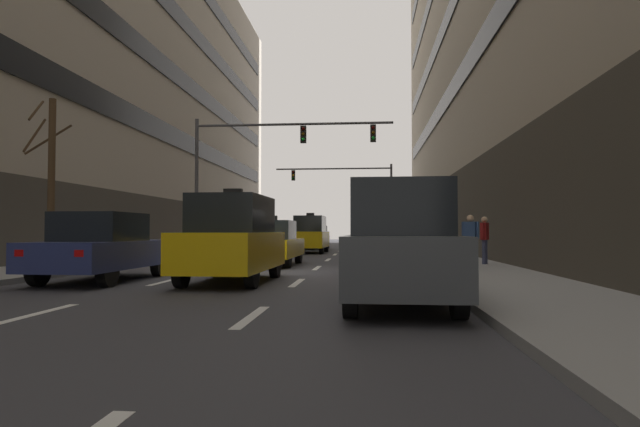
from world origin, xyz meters
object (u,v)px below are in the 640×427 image
at_px(car_parked_3, 377,239).
at_px(pedestrian_1, 470,237).
at_px(traffic_signal_0, 263,154).
at_px(taxi_driving_3, 233,239).
at_px(car_parked_1, 386,246).
at_px(traffic_signal_1, 356,188).
at_px(car_driving_0, 316,238).
at_px(car_driving_2, 240,238).
at_px(car_driving_6, 104,247).
at_px(street_tree_2, 406,218).
at_px(car_driving_5, 268,237).
at_px(car_parked_0, 399,245).
at_px(street_tree_0, 50,178).
at_px(car_parked_2, 381,236).
at_px(taxi_driving_4, 272,243).
at_px(pedestrian_0, 485,237).
at_px(taxi_driving_1, 310,234).

bearing_deg(car_parked_3, pedestrian_1, -76.31).
bearing_deg(traffic_signal_0, taxi_driving_3, -81.85).
bearing_deg(car_parked_1, traffic_signal_1, 92.98).
height_order(car_driving_0, traffic_signal_0, traffic_signal_0).
relative_size(car_driving_2, car_driving_6, 1.03).
bearing_deg(street_tree_2, taxi_driving_3, -102.78).
bearing_deg(car_driving_5, car_driving_2, -92.02).
bearing_deg(car_driving_5, car_driving_0, 25.84).
xyz_separation_m(car_parked_0, traffic_signal_0, (-5.68, 17.07, 4.07)).
height_order(car_parked_3, traffic_signal_1, traffic_signal_1).
bearing_deg(car_parked_1, taxi_driving_3, -143.75).
height_order(car_parked_0, car_parked_1, car_parked_0).
bearing_deg(traffic_signal_1, street_tree_0, -106.88).
bearing_deg(car_parked_2, car_parked_3, 90.01).
height_order(street_tree_0, street_tree_2, street_tree_0).
relative_size(car_driving_0, car_driving_6, 0.94).
bearing_deg(car_driving_0, taxi_driving_4, -89.94).
bearing_deg(taxi_driving_4, pedestrian_0, -5.64).
height_order(street_tree_2, pedestrian_0, street_tree_2).
bearing_deg(car_driving_2, car_parked_2, -42.51).
distance_m(car_driving_6, traffic_signal_0, 14.10).
bearing_deg(pedestrian_0, car_driving_5, 122.90).
height_order(car_driving_6, pedestrian_0, pedestrian_0).
height_order(car_parked_2, traffic_signal_1, traffic_signal_1).
bearing_deg(car_driving_5, street_tree_2, 30.49).
xyz_separation_m(car_parked_1, pedestrian_0, (3.35, 2.69, 0.25)).
distance_m(taxi_driving_3, street_tree_0, 6.94).
bearing_deg(traffic_signal_1, car_driving_2, -109.70).
relative_size(car_driving_6, pedestrian_0, 2.87).
bearing_deg(taxi_driving_1, car_driving_0, 92.41).
bearing_deg(car_parked_3, traffic_signal_1, 95.17).
distance_m(car_parked_0, traffic_signal_1, 34.52).
xyz_separation_m(car_driving_5, traffic_signal_0, (1.25, -7.94, 4.25)).
distance_m(car_parked_0, pedestrian_0, 9.72).
relative_size(taxi_driving_3, car_driving_5, 0.97).
bearing_deg(taxi_driving_3, car_parked_1, 36.25).
bearing_deg(car_parked_3, pedestrian_0, -69.93).
relative_size(car_parked_0, traffic_signal_0, 0.42).
height_order(taxi_driving_4, pedestrian_0, taxi_driving_4).
distance_m(car_driving_6, car_parked_3, 16.20).
bearing_deg(street_tree_0, car_parked_0, -31.73).
bearing_deg(car_driving_2, pedestrian_0, -41.17).
bearing_deg(pedestrian_1, car_driving_6, -157.85).
height_order(car_driving_2, pedestrian_0, car_driving_2).
relative_size(street_tree_2, pedestrian_1, 2.85).
distance_m(car_parked_2, pedestrian_1, 4.89).
distance_m(taxi_driving_3, car_parked_2, 8.91).
relative_size(taxi_driving_3, taxi_driving_4, 1.01).
bearing_deg(car_parked_0, car_driving_0, 98.48).
relative_size(car_parked_3, street_tree_2, 0.98).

